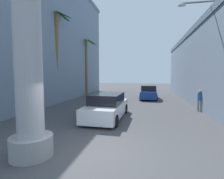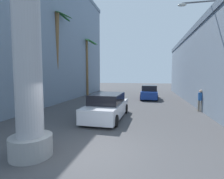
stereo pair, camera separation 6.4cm
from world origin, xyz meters
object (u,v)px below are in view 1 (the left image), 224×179
object	(u,v)px
street_lamp	(209,47)
car_far	(149,92)
pedestrian_mid_right	(200,99)
car_lead	(107,107)
palm_tree_far_left	(86,60)
palm_tree_mid_left	(56,51)

from	to	relation	value
street_lamp	car_far	xyz separation A→B (m)	(-3.82, 7.57, -3.86)
street_lamp	pedestrian_mid_right	bearing A→B (deg)	94.64
car_lead	pedestrian_mid_right	size ratio (longest dim) A/B	3.05
street_lamp	car_lead	bearing A→B (deg)	-160.98
car_far	pedestrian_mid_right	distance (m)	7.33
street_lamp	palm_tree_far_left	xyz separation A→B (m)	(-12.28, 10.10, 0.14)
street_lamp	palm_tree_far_left	world-z (taller)	palm_tree_far_left
street_lamp	palm_tree_far_left	bearing A→B (deg)	140.55
car_far	palm_tree_mid_left	xyz separation A→B (m)	(-8.62, -5.12, 4.25)
car_lead	palm_tree_far_left	xyz separation A→B (m)	(-5.83, 12.33, 3.99)
street_lamp	palm_tree_mid_left	bearing A→B (deg)	168.88
car_far	pedestrian_mid_right	bearing A→B (deg)	-59.48
palm_tree_far_left	car_lead	bearing A→B (deg)	-64.69
pedestrian_mid_right	palm_tree_far_left	bearing A→B (deg)	144.00
palm_tree_mid_left	palm_tree_far_left	bearing A→B (deg)	88.81
palm_tree_mid_left	palm_tree_far_left	xyz separation A→B (m)	(0.16, 7.66, -0.26)
street_lamp	car_lead	xyz separation A→B (m)	(-6.45, -2.22, -3.86)
street_lamp	palm_tree_far_left	size ratio (longest dim) A/B	0.99
car_far	pedestrian_mid_right	world-z (taller)	pedestrian_mid_right
car_far	palm_tree_far_left	distance (m)	9.69
pedestrian_mid_right	palm_tree_mid_left	bearing A→B (deg)	174.50
palm_tree_far_left	pedestrian_mid_right	bearing A→B (deg)	-36.00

